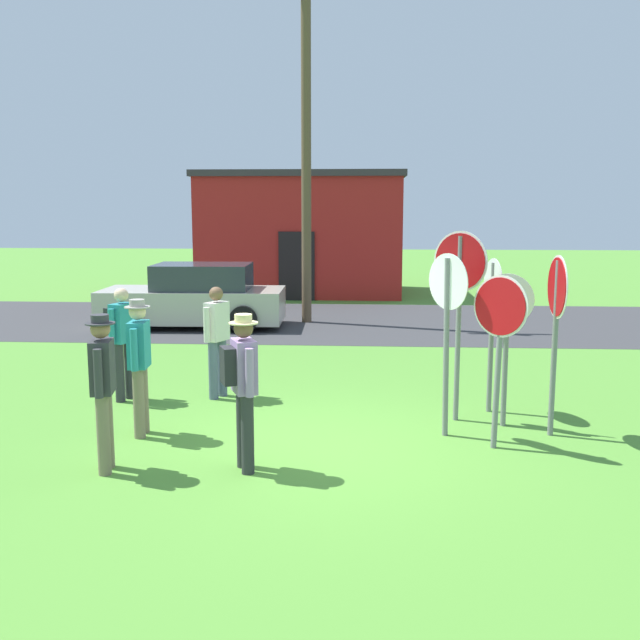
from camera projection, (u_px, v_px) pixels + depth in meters
ground_plane at (303, 448)px, 8.71m from camera, size 80.00×80.00×0.00m
street_asphalt at (336, 321)px, 18.21m from camera, size 60.00×6.40×0.01m
building_background at (303, 233)px, 24.02m from camera, size 6.61×4.38×3.95m
utility_pole at (306, 132)px, 17.41m from camera, size 1.80×0.24×8.90m
parked_car_on_street at (195, 298)px, 17.34m from camera, size 4.35×2.11×1.51m
stop_sign_leaning_right at (507, 324)px, 9.38m from camera, size 0.64×0.26×2.02m
stop_sign_nearest at (556, 313)px, 8.97m from camera, size 0.07×0.79×2.29m
stop_sign_center_cluster at (493, 308)px, 10.05m from camera, size 0.14×0.74×2.17m
stop_sign_far_back at (447, 314)px, 8.96m from camera, size 0.43×0.58×2.31m
stop_sign_low_front at (459, 291)px, 9.59m from camera, size 0.64×0.50×2.56m
stop_sign_rear_left at (499, 332)px, 8.54m from camera, size 0.56×0.53×2.08m
person_near_signs at (122, 335)px, 10.73m from camera, size 0.44×0.54×1.69m
person_holding_notes at (139, 359)px, 9.06m from camera, size 0.32×0.57×1.74m
person_with_sunhat at (242, 381)px, 7.84m from camera, size 0.44×0.53×1.74m
person_in_blue at (103, 384)px, 7.82m from camera, size 0.32×0.56×1.74m
person_in_dark_shirt at (217, 336)px, 10.88m from camera, size 0.35×0.52×1.69m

